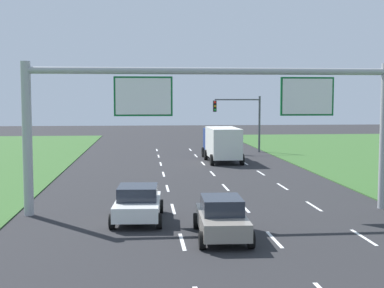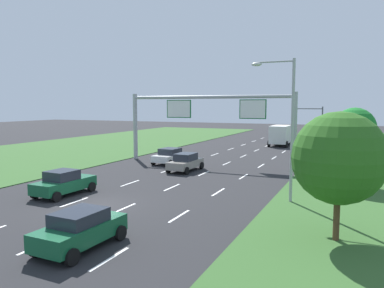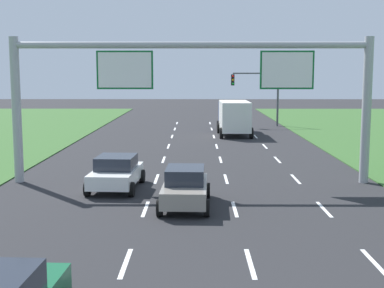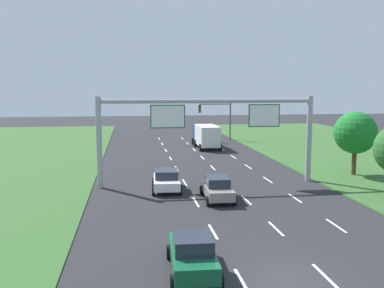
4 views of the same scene
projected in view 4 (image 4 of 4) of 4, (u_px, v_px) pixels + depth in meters
name	position (u px, v px, depth m)	size (l,w,h in m)	color
ground_plane	(284.00, 279.00, 17.24)	(200.00, 200.00, 0.00)	#262628
lane_dashes_inner_left	(190.00, 191.00, 31.70)	(0.14, 68.40, 0.01)	white
lane_dashes_inner_right	(236.00, 190.00, 32.20)	(0.14, 68.40, 0.01)	white
lane_dashes_slip	(280.00, 188.00, 32.70)	(0.14, 68.40, 0.01)	white
car_near_red	(217.00, 188.00, 29.32)	(2.08, 4.21, 1.57)	gray
car_mid_lane	(193.00, 254.00, 17.70)	(2.18, 4.28, 1.64)	#145633
car_far_ahead	(166.00, 180.00, 32.00)	(2.35, 4.19, 1.53)	white
box_truck	(206.00, 135.00, 54.42)	(2.75, 7.46, 2.91)	navy
sign_gantry	(210.00, 123.00, 33.48)	(17.24, 0.44, 7.00)	#9EA0A5
traffic_light_mast	(217.00, 114.00, 61.68)	(4.76, 0.49, 5.60)	#47494F
roadside_tree_far	(355.00, 133.00, 37.09)	(3.69, 3.69, 5.61)	#513823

